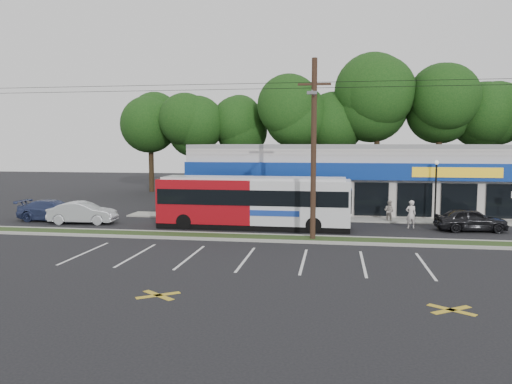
{
  "coord_description": "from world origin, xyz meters",
  "views": [
    {
      "loc": [
        4.17,
        -26.6,
        5.43
      ],
      "look_at": [
        -0.84,
        5.0,
        2.27
      ],
      "focal_mm": 35.0,
      "sensor_mm": 36.0,
      "label": 1
    }
  ],
  "objects_px": {
    "car_blue": "(54,210)",
    "pedestrian_a": "(411,214)",
    "car_dark": "(471,220)",
    "utility_pole": "(311,143)",
    "metrobus": "(254,201)",
    "lamp_post": "(436,183)",
    "pedestrian_b": "(389,211)",
    "car_silver": "(83,213)"
  },
  "relations": [
    {
      "from": "car_blue",
      "to": "pedestrian_a",
      "type": "height_order",
      "value": "pedestrian_a"
    },
    {
      "from": "car_dark",
      "to": "pedestrian_a",
      "type": "relative_size",
      "value": 2.35
    },
    {
      "from": "utility_pole",
      "to": "metrobus",
      "type": "xyz_separation_m",
      "value": [
        -3.75,
        3.57,
        -3.68
      ]
    },
    {
      "from": "lamp_post",
      "to": "car_dark",
      "type": "height_order",
      "value": "lamp_post"
    },
    {
      "from": "metrobus",
      "to": "pedestrian_a",
      "type": "height_order",
      "value": "metrobus"
    },
    {
      "from": "lamp_post",
      "to": "pedestrian_b",
      "type": "bearing_deg",
      "value": -174.45
    },
    {
      "from": "metrobus",
      "to": "car_dark",
      "type": "distance_m",
      "value": 13.49
    },
    {
      "from": "car_blue",
      "to": "pedestrian_b",
      "type": "xyz_separation_m",
      "value": [
        23.11,
        3.23,
        0.02
      ]
    },
    {
      "from": "lamp_post",
      "to": "car_blue",
      "type": "bearing_deg",
      "value": -172.33
    },
    {
      "from": "car_silver",
      "to": "pedestrian_a",
      "type": "relative_size",
      "value": 2.47
    },
    {
      "from": "car_silver",
      "to": "pedestrian_a",
      "type": "bearing_deg",
      "value": -91.52
    },
    {
      "from": "car_silver",
      "to": "pedestrian_b",
      "type": "distance_m",
      "value": 20.91
    },
    {
      "from": "metrobus",
      "to": "car_silver",
      "type": "height_order",
      "value": "metrobus"
    },
    {
      "from": "utility_pole",
      "to": "car_dark",
      "type": "bearing_deg",
      "value": 25.32
    },
    {
      "from": "pedestrian_a",
      "to": "utility_pole",
      "type": "bearing_deg",
      "value": 29.18
    },
    {
      "from": "utility_pole",
      "to": "lamp_post",
      "type": "distance_m",
      "value": 11.67
    },
    {
      "from": "pedestrian_b",
      "to": "pedestrian_a",
      "type": "bearing_deg",
      "value": 147.64
    },
    {
      "from": "car_silver",
      "to": "pedestrian_a",
      "type": "distance_m",
      "value": 21.66
    },
    {
      "from": "metrobus",
      "to": "car_blue",
      "type": "xyz_separation_m",
      "value": [
        -14.28,
        0.77,
        -1.0
      ]
    },
    {
      "from": "utility_pole",
      "to": "pedestrian_a",
      "type": "distance_m",
      "value": 9.17
    },
    {
      "from": "pedestrian_a",
      "to": "lamp_post",
      "type": "bearing_deg",
      "value": -135.8
    },
    {
      "from": "pedestrian_a",
      "to": "pedestrian_b",
      "type": "bearing_deg",
      "value": -76.78
    },
    {
      "from": "pedestrian_a",
      "to": "car_blue",
      "type": "bearing_deg",
      "value": -8.53
    },
    {
      "from": "utility_pole",
      "to": "pedestrian_b",
      "type": "bearing_deg",
      "value": 56.14
    },
    {
      "from": "car_silver",
      "to": "pedestrian_a",
      "type": "xyz_separation_m",
      "value": [
        21.61,
        1.53,
        0.17
      ]
    },
    {
      "from": "car_dark",
      "to": "car_silver",
      "type": "bearing_deg",
      "value": 86.8
    },
    {
      "from": "lamp_post",
      "to": "pedestrian_b",
      "type": "height_order",
      "value": "lamp_post"
    },
    {
      "from": "lamp_post",
      "to": "metrobus",
      "type": "xyz_separation_m",
      "value": [
        -11.92,
        -4.3,
        -0.93
      ]
    },
    {
      "from": "lamp_post",
      "to": "car_silver",
      "type": "height_order",
      "value": "lamp_post"
    },
    {
      "from": "pedestrian_a",
      "to": "pedestrian_b",
      "type": "distance_m",
      "value": 2.73
    },
    {
      "from": "pedestrian_a",
      "to": "car_dark",
      "type": "bearing_deg",
      "value": 161.61
    },
    {
      "from": "lamp_post",
      "to": "car_blue",
      "type": "xyz_separation_m",
      "value": [
        -26.2,
        -3.53,
        -1.94
      ]
    },
    {
      "from": "lamp_post",
      "to": "car_blue",
      "type": "relative_size",
      "value": 0.84
    },
    {
      "from": "pedestrian_a",
      "to": "pedestrian_b",
      "type": "relative_size",
      "value": 1.2
    },
    {
      "from": "lamp_post",
      "to": "metrobus",
      "type": "bearing_deg",
      "value": -160.16
    },
    {
      "from": "metrobus",
      "to": "car_silver",
      "type": "bearing_deg",
      "value": -179.4
    },
    {
      "from": "car_silver",
      "to": "pedestrian_b",
      "type": "xyz_separation_m",
      "value": [
        20.52,
        4.03,
        0.02
      ]
    },
    {
      "from": "lamp_post",
      "to": "metrobus",
      "type": "relative_size",
      "value": 0.35
    },
    {
      "from": "pedestrian_a",
      "to": "metrobus",
      "type": "bearing_deg",
      "value": -1.66
    },
    {
      "from": "car_blue",
      "to": "pedestrian_b",
      "type": "relative_size",
      "value": 3.34
    },
    {
      "from": "metrobus",
      "to": "pedestrian_b",
      "type": "relative_size",
      "value": 8.11
    },
    {
      "from": "car_silver",
      "to": "metrobus",
      "type": "bearing_deg",
      "value": -95.43
    }
  ]
}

